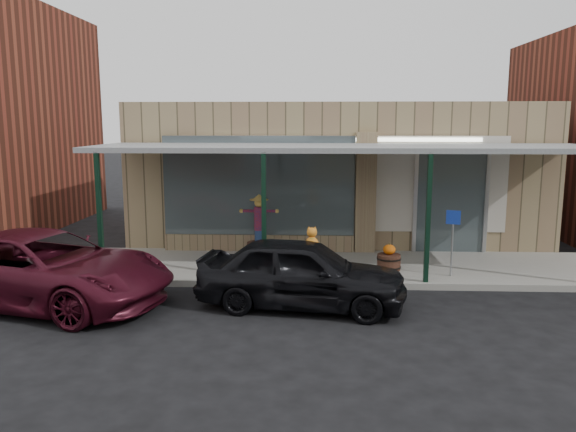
{
  "coord_description": "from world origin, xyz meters",
  "views": [
    {
      "loc": [
        -0.71,
        -10.04,
        3.67
      ],
      "look_at": [
        -1.29,
        2.6,
        1.54
      ],
      "focal_mm": 35.0,
      "sensor_mm": 36.0,
      "label": 1
    }
  ],
  "objects_px": {
    "handicap_sign": "(453,234)",
    "parked_sedan": "(302,273)",
    "barrel_scarecrow": "(259,237)",
    "car_maroon": "(42,269)",
    "barrel_pumpkin": "(389,260)"
  },
  "relations": [
    {
      "from": "handicap_sign",
      "to": "parked_sedan",
      "type": "relative_size",
      "value": 0.35
    },
    {
      "from": "barrel_scarecrow",
      "to": "handicap_sign",
      "type": "height_order",
      "value": "barrel_scarecrow"
    },
    {
      "from": "parked_sedan",
      "to": "car_maroon",
      "type": "xyz_separation_m",
      "value": [
        -5.24,
        -0.05,
        0.04
      ]
    },
    {
      "from": "barrel_pumpkin",
      "to": "handicap_sign",
      "type": "height_order",
      "value": "handicap_sign"
    },
    {
      "from": "barrel_scarecrow",
      "to": "car_maroon",
      "type": "height_order",
      "value": "barrel_scarecrow"
    },
    {
      "from": "barrel_pumpkin",
      "to": "parked_sedan",
      "type": "distance_m",
      "value": 3.18
    },
    {
      "from": "barrel_scarecrow",
      "to": "parked_sedan",
      "type": "height_order",
      "value": "barrel_scarecrow"
    },
    {
      "from": "barrel_scarecrow",
      "to": "car_maroon",
      "type": "relative_size",
      "value": 0.32
    },
    {
      "from": "barrel_scarecrow",
      "to": "parked_sedan",
      "type": "bearing_deg",
      "value": -68.7
    },
    {
      "from": "barrel_pumpkin",
      "to": "parked_sedan",
      "type": "height_order",
      "value": "parked_sedan"
    },
    {
      "from": "car_maroon",
      "to": "handicap_sign",
      "type": "bearing_deg",
      "value": -63.13
    },
    {
      "from": "barrel_scarecrow",
      "to": "car_maroon",
      "type": "xyz_separation_m",
      "value": [
        -4.07,
        -3.41,
        0.02
      ]
    },
    {
      "from": "handicap_sign",
      "to": "parked_sedan",
      "type": "distance_m",
      "value": 3.93
    },
    {
      "from": "barrel_scarecrow",
      "to": "barrel_pumpkin",
      "type": "height_order",
      "value": "barrel_scarecrow"
    },
    {
      "from": "handicap_sign",
      "to": "parked_sedan",
      "type": "bearing_deg",
      "value": -133.25
    }
  ]
}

